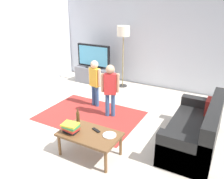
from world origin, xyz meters
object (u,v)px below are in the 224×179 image
at_px(floor_lamp, 123,34).
at_px(plate, 110,135).
at_px(tv, 94,56).
at_px(child_near_tv, 95,79).
at_px(couch, 198,132).
at_px(tv_stand, 94,75).
at_px(book_stack, 71,128).
at_px(coffee_table, 90,136).
at_px(bottle, 78,119).
at_px(tv_remote, 96,130).
at_px(child_center, 110,86).

xyz_separation_m(floor_lamp, plate, (1.32, -3.14, -1.12)).
relative_size(tv, child_near_tv, 0.96).
relative_size(floor_lamp, child_near_tv, 1.55).
bearing_deg(couch, tv_stand, 150.52).
bearing_deg(couch, book_stack, -145.00).
bearing_deg(coffee_table, tv_stand, 121.74).
bearing_deg(coffee_table, child_near_tv, 120.12).
relative_size(tv_stand, bottle, 3.64).
bearing_deg(tv, coffee_table, -58.09).
bearing_deg(bottle, tv_remote, 3.27).
xyz_separation_m(child_center, tv_remote, (0.44, -1.27, -0.29)).
height_order(tv_stand, book_stack, book_stack).
distance_m(tv_stand, child_near_tv, 1.74).
height_order(couch, bottle, couch).
height_order(child_near_tv, book_stack, child_near_tv).
distance_m(floor_lamp, child_near_tv, 1.77).
relative_size(floor_lamp, tv_remote, 10.47).
relative_size(floor_lamp, child_center, 1.49).
height_order(coffee_table, book_stack, book_stack).
relative_size(tv, coffee_table, 1.10).
xyz_separation_m(child_center, bottle, (0.09, -1.29, -0.16)).
bearing_deg(book_stack, couch, 35.00).
relative_size(tv_stand, coffee_table, 1.20).
height_order(child_near_tv, coffee_table, child_near_tv).
distance_m(book_stack, plate, 0.65).
xyz_separation_m(tv_stand, tv, (0.00, -0.02, 0.60)).
height_order(tv, plate, tv).
bearing_deg(book_stack, tv_remote, 36.08).
xyz_separation_m(floor_lamp, coffee_table, (1.00, -3.24, -1.17)).
xyz_separation_m(couch, child_center, (-1.92, 0.25, 0.43)).
xyz_separation_m(floor_lamp, tv_remote, (1.05, -3.12, -1.11)).
height_order(book_stack, plate, book_stack).
bearing_deg(child_near_tv, couch, -12.24).
bearing_deg(tv, tv_stand, 90.00).
bearing_deg(plate, bottle, 180.00).
xyz_separation_m(floor_lamp, child_center, (0.61, -1.85, -0.83)).
xyz_separation_m(couch, plate, (-1.21, -1.04, 0.14)).
bearing_deg(tv_remote, bottle, -156.25).
xyz_separation_m(tv_stand, floor_lamp, (0.91, 0.15, 1.30)).
bearing_deg(plate, couch, 40.88).
bearing_deg(book_stack, child_near_tv, 110.97).
relative_size(floor_lamp, plate, 8.09).
height_order(floor_lamp, child_center, floor_lamp).
relative_size(floor_lamp, coffee_table, 1.78).
bearing_deg(floor_lamp, bottle, -77.38).
distance_m(tv_stand, couch, 3.95).
distance_m(child_center, book_stack, 1.53).
bearing_deg(child_center, floor_lamp, 108.30).
bearing_deg(tv_remote, book_stack, -123.44).
bearing_deg(tv_stand, couch, -29.48).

